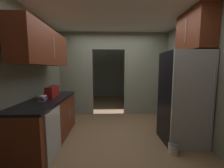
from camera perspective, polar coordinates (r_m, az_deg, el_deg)
The scene contains 14 objects.
ground at distance 3.22m, azimuth 1.82°, elevation -20.65°, with size 20.00×20.00×0.00m, color brown.
kitchen_overhead_slab at distance 3.53m, azimuth 1.48°, elevation 25.34°, with size 3.76×7.06×0.06m, color silver.
kitchen_partition at distance 4.40m, azimuth 1.33°, elevation 5.14°, with size 3.36×0.12×2.58m.
adjoining_room_shell at distance 6.43m, azimuth -0.06°, elevation 4.77°, with size 3.36×3.03×2.58m.
kitchen_flank_left at distance 2.85m, azimuth -34.69°, elevation 1.76°, with size 0.10×4.03×2.58m, color gray.
kitchen_flank_right at distance 3.06m, azimuth 37.01°, elevation 1.84°, with size 0.10×4.03×2.58m, color gray.
refrigerator at distance 3.05m, azimuth 27.29°, elevation -5.17°, with size 0.75×0.71×1.79m.
lower_cabinet_run at distance 3.08m, azimuth -24.92°, elevation -13.65°, with size 0.64×1.84×0.88m.
dishwasher at distance 2.54m, azimuth -22.95°, elevation -18.68°, with size 0.02×0.56×0.82m.
upper_cabinet_counterside at distance 2.93m, azimuth -26.23°, elevation 13.41°, with size 0.36×1.65×0.66m.
upper_cabinet_fridgeside at distance 3.27m, azimuth 31.05°, elevation 18.28°, with size 0.36×0.82×0.75m.
boombox at distance 3.11m, azimuth -23.49°, elevation -2.92°, with size 0.16×0.39×0.25m.
book_stack at distance 2.78m, azimuth -26.89°, elevation -5.41°, with size 0.15×0.16×0.11m.
paint_can at distance 2.84m, azimuth 24.00°, elevation -23.15°, with size 0.17×0.17×0.18m.
Camera 1 is at (-0.18, -2.87, 1.46)m, focal length 22.12 mm.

